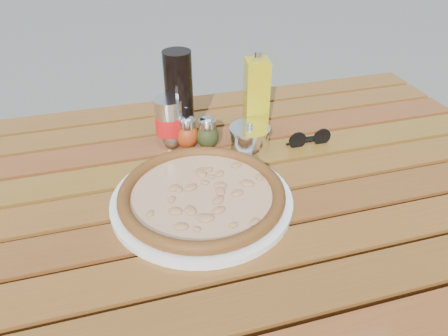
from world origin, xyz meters
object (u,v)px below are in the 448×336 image
object	(u,v)px
table	(227,212)
olive_oil_cruet	(256,97)
pepper_shaker	(187,132)
dark_bottle	(179,97)
oregano_shaker	(207,133)
pizza	(202,194)
soda_can	(169,123)
parmesan_tin	(249,138)
sunglasses	(309,139)
plate	(202,200)

from	to	relation	value
table	olive_oil_cruet	size ratio (longest dim) A/B	6.67
pepper_shaker	dark_bottle	bearing A→B (deg)	97.64
oregano_shaker	dark_bottle	distance (m)	0.11
oregano_shaker	pizza	bearing A→B (deg)	-107.39
oregano_shaker	soda_can	distance (m)	0.09
pepper_shaker	soda_can	world-z (taller)	soda_can
olive_oil_cruet	dark_bottle	bearing A→B (deg)	172.45
dark_bottle	parmesan_tin	xyz separation A→B (m)	(0.14, -0.10, -0.08)
soda_can	parmesan_tin	xyz separation A→B (m)	(0.17, -0.08, -0.03)
parmesan_tin	sunglasses	bearing A→B (deg)	-7.61
plate	parmesan_tin	distance (m)	0.23
pepper_shaker	parmesan_tin	world-z (taller)	pepper_shaker
table	pepper_shaker	distance (m)	0.21
plate	soda_can	world-z (taller)	soda_can
sunglasses	plate	bearing A→B (deg)	-153.29
table	soda_can	distance (m)	0.25
dark_bottle	table	bearing A→B (deg)	-77.01
table	sunglasses	bearing A→B (deg)	23.34
parmesan_tin	olive_oil_cruet	bearing A→B (deg)	61.62
pizza	pepper_shaker	bearing A→B (deg)	85.00
plate	pepper_shaker	xyz separation A→B (m)	(0.02, 0.22, 0.03)
pepper_shaker	dark_bottle	distance (m)	0.09
soda_can	sunglasses	size ratio (longest dim) A/B	1.09
dark_bottle	soda_can	size ratio (longest dim) A/B	1.83
pepper_shaker	oregano_shaker	xyz separation A→B (m)	(0.04, -0.02, 0.00)
parmesan_tin	oregano_shaker	bearing A→B (deg)	157.30
table	pepper_shaker	xyz separation A→B (m)	(-0.05, 0.18, 0.11)
plate	soda_can	bearing A→B (deg)	94.30
plate	pizza	bearing A→B (deg)	-170.54
pepper_shaker	soda_can	bearing A→B (deg)	150.79
pepper_shaker	parmesan_tin	size ratio (longest dim) A/B	0.66
olive_oil_cruet	parmesan_tin	size ratio (longest dim) A/B	1.69
plate	dark_bottle	xyz separation A→B (m)	(0.01, 0.27, 0.10)
oregano_shaker	parmesan_tin	xyz separation A→B (m)	(0.09, -0.04, -0.01)
olive_oil_cruet	sunglasses	bearing A→B (deg)	-42.12
plate	olive_oil_cruet	bearing A→B (deg)	50.91
pizza	oregano_shaker	world-z (taller)	oregano_shaker
table	dark_bottle	world-z (taller)	dark_bottle
dark_bottle	sunglasses	world-z (taller)	dark_bottle
table	oregano_shaker	distance (m)	0.20
pepper_shaker	oregano_shaker	world-z (taller)	same
plate	sunglasses	bearing A→B (deg)	26.01
soda_can	pizza	bearing A→B (deg)	-85.70
plate	pizza	xyz separation A→B (m)	(-0.00, -0.00, 0.02)
sunglasses	olive_oil_cruet	bearing A→B (deg)	138.58
plate	olive_oil_cruet	xyz separation A→B (m)	(0.20, 0.24, 0.09)
dark_bottle	plate	bearing A→B (deg)	-92.84
plate	oregano_shaker	xyz separation A→B (m)	(0.06, 0.21, 0.03)
oregano_shaker	parmesan_tin	world-z (taller)	oregano_shaker
pepper_shaker	parmesan_tin	bearing A→B (deg)	-21.63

